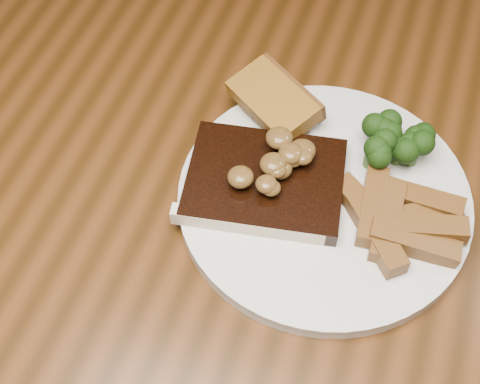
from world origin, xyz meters
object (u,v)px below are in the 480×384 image
object	(u,v)px
potato_wedges	(404,219)
dining_table	(237,252)
steak	(265,182)
plate	(324,199)
garlic_bread	(272,113)

from	to	relation	value
potato_wedges	dining_table	bearing A→B (deg)	-171.14
steak	potato_wedges	size ratio (longest dim) A/B	1.39
dining_table	plate	world-z (taller)	plate
plate	steak	size ratio (longest dim) A/B	1.92
steak	potato_wedges	xyz separation A→B (m)	(0.14, 0.00, 0.00)
dining_table	steak	size ratio (longest dim) A/B	10.48
potato_wedges	garlic_bread	bearing A→B (deg)	151.46
steak	potato_wedges	distance (m)	0.14
dining_table	plate	xyz separation A→B (m)	(0.08, 0.03, 0.10)
steak	garlic_bread	xyz separation A→B (m)	(-0.02, 0.09, -0.00)
dining_table	steak	bearing A→B (deg)	46.19
dining_table	plate	size ratio (longest dim) A/B	5.47
steak	potato_wedges	bearing A→B (deg)	-8.83
steak	potato_wedges	world-z (taller)	potato_wedges
garlic_bread	potato_wedges	world-z (taller)	potato_wedges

